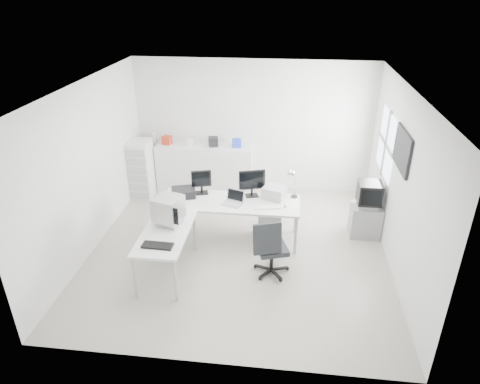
# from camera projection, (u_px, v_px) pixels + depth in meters

# --- Properties ---
(floor) EXTENTS (5.00, 5.00, 0.01)m
(floor) POSITION_uv_depth(u_px,v_px,m) (239.00, 248.00, 7.44)
(floor) COLOR beige
(floor) RESTS_ON ground
(ceiling) EXTENTS (5.00, 5.00, 0.01)m
(ceiling) POSITION_uv_depth(u_px,v_px,m) (238.00, 87.00, 6.19)
(ceiling) COLOR white
(ceiling) RESTS_ON back_wall
(back_wall) EXTENTS (5.00, 0.02, 2.80)m
(back_wall) POSITION_uv_depth(u_px,v_px,m) (253.00, 127.00, 9.03)
(back_wall) COLOR silver
(back_wall) RESTS_ON floor
(left_wall) EXTENTS (0.02, 5.00, 2.80)m
(left_wall) POSITION_uv_depth(u_px,v_px,m) (89.00, 168.00, 7.07)
(left_wall) COLOR silver
(left_wall) RESTS_ON floor
(right_wall) EXTENTS (0.02, 5.00, 2.80)m
(right_wall) POSITION_uv_depth(u_px,v_px,m) (400.00, 183.00, 6.55)
(right_wall) COLOR silver
(right_wall) RESTS_ON floor
(window) EXTENTS (0.02, 1.20, 1.10)m
(window) POSITION_uv_depth(u_px,v_px,m) (386.00, 144.00, 7.53)
(window) COLOR white
(window) RESTS_ON right_wall
(wall_picture) EXTENTS (0.04, 0.90, 0.60)m
(wall_picture) POSITION_uv_depth(u_px,v_px,m) (402.00, 150.00, 6.42)
(wall_picture) COLOR black
(wall_picture) RESTS_ON right_wall
(main_desk) EXTENTS (2.40, 0.80, 0.75)m
(main_desk) POSITION_uv_depth(u_px,v_px,m) (230.00, 220.00, 7.57)
(main_desk) COLOR silver
(main_desk) RESTS_ON floor
(side_desk) EXTENTS (0.70, 1.40, 0.75)m
(side_desk) POSITION_uv_depth(u_px,v_px,m) (167.00, 252.00, 6.68)
(side_desk) COLOR silver
(side_desk) RESTS_ON floor
(drawer_pedestal) EXTENTS (0.40, 0.50, 0.60)m
(drawer_pedestal) POSITION_uv_depth(u_px,v_px,m) (270.00, 225.00, 7.57)
(drawer_pedestal) COLOR silver
(drawer_pedestal) RESTS_ON floor
(inkjet_printer) EXTENTS (0.49, 0.43, 0.15)m
(inkjet_printer) POSITION_uv_depth(u_px,v_px,m) (183.00, 192.00, 7.55)
(inkjet_printer) COLOR black
(inkjet_printer) RESTS_ON main_desk
(lcd_monitor_small) EXTENTS (0.39, 0.29, 0.44)m
(lcd_monitor_small) POSITION_uv_depth(u_px,v_px,m) (201.00, 182.00, 7.58)
(lcd_monitor_small) COLOR black
(lcd_monitor_small) RESTS_ON main_desk
(lcd_monitor_large) EXTENTS (0.50, 0.32, 0.48)m
(lcd_monitor_large) POSITION_uv_depth(u_px,v_px,m) (252.00, 184.00, 7.48)
(lcd_monitor_large) COLOR black
(lcd_monitor_large) RESTS_ON main_desk
(laptop) EXTENTS (0.39, 0.39, 0.20)m
(laptop) POSITION_uv_depth(u_px,v_px,m) (232.00, 199.00, 7.26)
(laptop) COLOR #B7B7BA
(laptop) RESTS_ON main_desk
(white_keyboard) EXTENTS (0.45, 0.21, 0.02)m
(white_keyboard) POSITION_uv_depth(u_px,v_px,m) (267.00, 207.00, 7.20)
(white_keyboard) COLOR silver
(white_keyboard) RESTS_ON main_desk
(white_mouse) EXTENTS (0.07, 0.07, 0.07)m
(white_mouse) POSITION_uv_depth(u_px,v_px,m) (285.00, 205.00, 7.20)
(white_mouse) COLOR silver
(white_mouse) RESTS_ON main_desk
(laser_printer) EXTENTS (0.46, 0.43, 0.21)m
(laser_printer) POSITION_uv_depth(u_px,v_px,m) (274.00, 193.00, 7.47)
(laser_printer) COLOR #9F9F9F
(laser_printer) RESTS_ON main_desk
(desk_lamp) EXTENTS (0.17, 0.17, 0.43)m
(desk_lamp) POSITION_uv_depth(u_px,v_px,m) (295.00, 186.00, 7.46)
(desk_lamp) COLOR silver
(desk_lamp) RESTS_ON main_desk
(crt_monitor) EXTENTS (0.48, 0.48, 0.45)m
(crt_monitor) POSITION_uv_depth(u_px,v_px,m) (168.00, 211.00, 6.64)
(crt_monitor) COLOR #B7B7BA
(crt_monitor) RESTS_ON side_desk
(black_keyboard) EXTENTS (0.46, 0.20, 0.03)m
(black_keyboard) POSITION_uv_depth(u_px,v_px,m) (158.00, 245.00, 6.15)
(black_keyboard) COLOR black
(black_keyboard) RESTS_ON side_desk
(office_chair) EXTENTS (0.74, 0.74, 1.01)m
(office_chair) POSITION_uv_depth(u_px,v_px,m) (272.00, 246.00, 6.61)
(office_chair) COLOR #272A2C
(office_chair) RESTS_ON floor
(tv_cabinet) EXTENTS (0.53, 0.44, 0.58)m
(tv_cabinet) POSITION_uv_depth(u_px,v_px,m) (365.00, 220.00, 7.72)
(tv_cabinet) COLOR gray
(tv_cabinet) RESTS_ON floor
(crt_tv) EXTENTS (0.50, 0.48, 0.45)m
(crt_tv) POSITION_uv_depth(u_px,v_px,m) (369.00, 195.00, 7.49)
(crt_tv) COLOR black
(crt_tv) RESTS_ON tv_cabinet
(sideboard) EXTENTS (2.06, 0.52, 1.03)m
(sideboard) POSITION_uv_depth(u_px,v_px,m) (205.00, 168.00, 9.30)
(sideboard) COLOR silver
(sideboard) RESTS_ON floor
(clutter_box_a) EXTENTS (0.21, 0.19, 0.18)m
(clutter_box_a) POSITION_uv_depth(u_px,v_px,m) (167.00, 140.00, 9.12)
(clutter_box_a) COLOR #B42C19
(clutter_box_a) RESTS_ON sideboard
(clutter_box_b) EXTENTS (0.13, 0.11, 0.13)m
(clutter_box_b) POSITION_uv_depth(u_px,v_px,m) (190.00, 142.00, 9.07)
(clutter_box_b) COLOR silver
(clutter_box_b) RESTS_ON sideboard
(clutter_box_c) EXTENTS (0.23, 0.22, 0.19)m
(clutter_box_c) POSITION_uv_depth(u_px,v_px,m) (213.00, 142.00, 9.01)
(clutter_box_c) COLOR black
(clutter_box_c) RESTS_ON sideboard
(clutter_box_d) EXTENTS (0.20, 0.19, 0.17)m
(clutter_box_d) POSITION_uv_depth(u_px,v_px,m) (237.00, 143.00, 8.96)
(clutter_box_d) COLOR #1B37BF
(clutter_box_d) RESTS_ON sideboard
(clutter_bottle) EXTENTS (0.07, 0.07, 0.22)m
(clutter_bottle) POSITION_uv_depth(u_px,v_px,m) (154.00, 138.00, 9.17)
(clutter_bottle) COLOR silver
(clutter_bottle) RESTS_ON sideboard
(filing_cabinet) EXTENTS (0.43, 0.51, 1.23)m
(filing_cabinet) POSITION_uv_depth(u_px,v_px,m) (142.00, 169.00, 9.00)
(filing_cabinet) COLOR silver
(filing_cabinet) RESTS_ON floor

